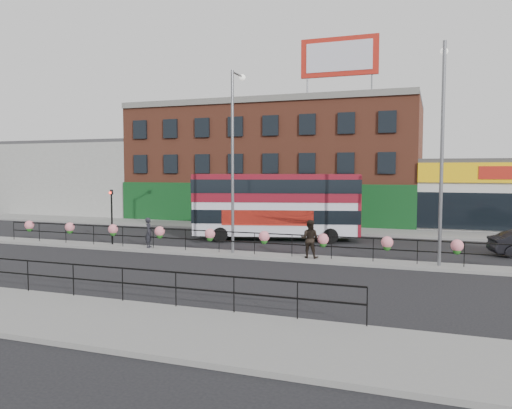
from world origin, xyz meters
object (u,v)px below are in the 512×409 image
(pedestrian_b, at_px, (310,239))
(lamp_column_west, at_px, (234,145))
(double_decker_bus, at_px, (277,200))
(pedestrian_a, at_px, (149,233))
(lamp_column_east, at_px, (442,134))

(pedestrian_b, xyz_separation_m, lamp_column_west, (-4.17, 0.39, 4.68))
(double_decker_bus, relative_size, lamp_column_west, 1.13)
(pedestrian_a, distance_m, pedestrian_b, 9.24)
(pedestrian_a, bearing_deg, lamp_column_west, -105.54)
(pedestrian_a, xyz_separation_m, lamp_column_east, (15.27, 0.18, 5.14))
(lamp_column_east, bearing_deg, lamp_column_west, 179.68)
(pedestrian_b, relative_size, lamp_column_east, 0.19)
(pedestrian_b, bearing_deg, lamp_column_east, -174.00)
(pedestrian_a, relative_size, lamp_column_east, 0.17)
(pedestrian_a, distance_m, lamp_column_east, 16.11)
(lamp_column_west, height_order, lamp_column_east, lamp_column_east)
(lamp_column_west, xyz_separation_m, lamp_column_east, (10.20, -0.06, 0.35))
(double_decker_bus, relative_size, lamp_column_east, 1.06)
(double_decker_bus, xyz_separation_m, pedestrian_b, (3.69, -6.28, -1.50))
(double_decker_bus, bearing_deg, lamp_column_east, -31.47)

